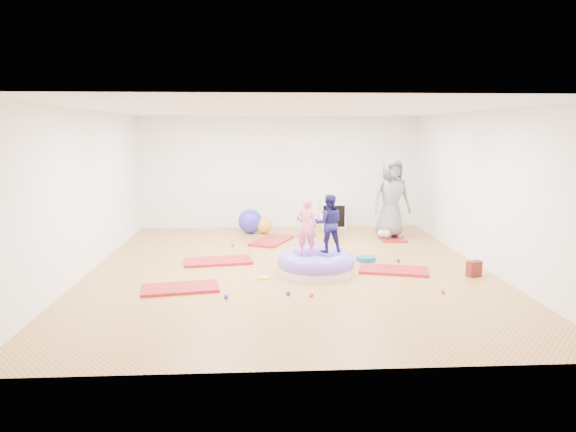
{
  "coord_description": "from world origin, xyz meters",
  "views": [
    {
      "loc": [
        -0.51,
        -8.94,
        2.45
      ],
      "look_at": [
        0.0,
        0.3,
        0.9
      ],
      "focal_mm": 32.0,
      "sensor_mm": 36.0,
      "label": 1
    }
  ],
  "objects": [
    {
      "name": "gym_mat_center_back",
      "position": [
        -0.25,
        2.21,
        0.03
      ],
      "size": [
        1.06,
        1.35,
        0.05
      ],
      "primitive_type": "cube",
      "rotation": [
        0.0,
        0.0,
        1.13
      ],
      "color": "#A11D08",
      "rests_on": "ground"
    },
    {
      "name": "balance_disc",
      "position": [
        1.49,
        0.44,
        0.04
      ],
      "size": [
        0.38,
        0.38,
        0.08
      ],
      "primitive_type": "cylinder",
      "color": "#125976",
      "rests_on": "ground"
    },
    {
      "name": "inflatable_cushion",
      "position": [
        0.45,
        -0.35,
        0.16
      ],
      "size": [
        1.34,
        1.34,
        0.42
      ],
      "rotation": [
        0.0,
        0.0,
        0.05
      ],
      "color": "silver",
      "rests_on": "ground"
    },
    {
      "name": "yellow_toy",
      "position": [
        -0.46,
        -0.64,
        0.02
      ],
      "size": [
        0.22,
        0.22,
        0.03
      ],
      "primitive_type": "cylinder",
      "color": "gold",
      "rests_on": "ground"
    },
    {
      "name": "child_pink",
      "position": [
        0.28,
        -0.37,
        0.88
      ],
      "size": [
        0.36,
        0.24,
        0.98
      ],
      "primitive_type": "imported",
      "rotation": [
        0.0,
        0.0,
        3.14
      ],
      "color": "#E76388",
      "rests_on": "inflatable_cushion"
    },
    {
      "name": "gym_mat_front_left",
      "position": [
        -1.76,
        -1.18,
        0.02
      ],
      "size": [
        1.26,
        0.78,
        0.05
      ],
      "primitive_type": "cube",
      "rotation": [
        0.0,
        0.0,
        0.17
      ],
      "color": "#A11D08",
      "rests_on": "ground"
    },
    {
      "name": "adult_caregiver",
      "position": [
        2.46,
        2.42,
        0.94
      ],
      "size": [
        0.96,
        0.71,
        1.79
      ],
      "primitive_type": "imported",
      "rotation": [
        0.0,
        0.0,
        0.17
      ],
      "color": "slate",
      "rests_on": "gym_mat_rear_right"
    },
    {
      "name": "exercise_ball_orange",
      "position": [
        -0.42,
        3.14,
        0.19
      ],
      "size": [
        0.38,
        0.38,
        0.38
      ],
      "primitive_type": "sphere",
      "color": "orange",
      "rests_on": "ground"
    },
    {
      "name": "child_navy",
      "position": [
        0.68,
        -0.22,
        0.9
      ],
      "size": [
        0.51,
        0.41,
        1.02
      ],
      "primitive_type": "imported",
      "rotation": [
        0.0,
        0.0,
        3.1
      ],
      "color": "#17164C",
      "rests_on": "inflatable_cushion"
    },
    {
      "name": "backpack",
      "position": [
        3.1,
        -0.72,
        0.13
      ],
      "size": [
        0.27,
        0.21,
        0.27
      ],
      "primitive_type": "cube",
      "rotation": [
        0.0,
        0.0,
        0.34
      ],
      "color": "maroon",
      "rests_on": "ground"
    },
    {
      "name": "exercise_ball_blue",
      "position": [
        -0.75,
        3.23,
        0.29
      ],
      "size": [
        0.58,
        0.58,
        0.58
      ],
      "primitive_type": "sphere",
      "color": "#312DBF",
      "rests_on": "ground"
    },
    {
      "name": "gym_mat_rear_right",
      "position": [
        2.51,
        2.47,
        0.02
      ],
      "size": [
        0.6,
        1.1,
        0.04
      ],
      "primitive_type": "cube",
      "rotation": [
        0.0,
        0.0,
        1.5
      ],
      "color": "#A11D08",
      "rests_on": "ground"
    },
    {
      "name": "gym_mat_right",
      "position": [
        1.83,
        -0.34,
        0.02
      ],
      "size": [
        1.29,
        0.88,
        0.05
      ],
      "primitive_type": "cube",
      "rotation": [
        0.0,
        0.0,
        -0.26
      ],
      "color": "#A11D08",
      "rests_on": "ground"
    },
    {
      "name": "ball_pit_balls",
      "position": [
        -0.14,
        -0.46,
        0.04
      ],
      "size": [
        4.12,
        3.9,
        0.07
      ],
      "color": "#F65137",
      "rests_on": "ground"
    },
    {
      "name": "infant_play_gym",
      "position": [
        0.71,
        3.02,
        0.37
      ],
      "size": [
        0.72,
        0.68,
        0.55
      ],
      "rotation": [
        0.0,
        0.0,
        -0.19
      ],
      "color": "white",
      "rests_on": "ground"
    },
    {
      "name": "infant",
      "position": [
        2.32,
        2.27,
        0.15
      ],
      "size": [
        0.35,
        0.36,
        0.21
      ],
      "color": "#B1C4EC",
      "rests_on": "gym_mat_rear_right"
    },
    {
      "name": "gym_mat_mid_left",
      "position": [
        -1.31,
        0.46,
        0.03
      ],
      "size": [
        1.33,
        0.81,
        0.05
      ],
      "primitive_type": "cube",
      "rotation": [
        0.0,
        0.0,
        0.15
      ],
      "color": "#A11D08",
      "rests_on": "ground"
    },
    {
      "name": "room",
      "position": [
        0.0,
        0.0,
        1.4
      ],
      "size": [
        7.01,
        8.01,
        2.81
      ],
      "color": "#C88A45",
      "rests_on": "ground"
    },
    {
      "name": "cube_shelf",
      "position": [
        1.34,
        3.79,
        0.32
      ],
      "size": [
        0.64,
        0.31,
        0.64
      ],
      "color": "white",
      "rests_on": "ground"
    }
  ]
}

